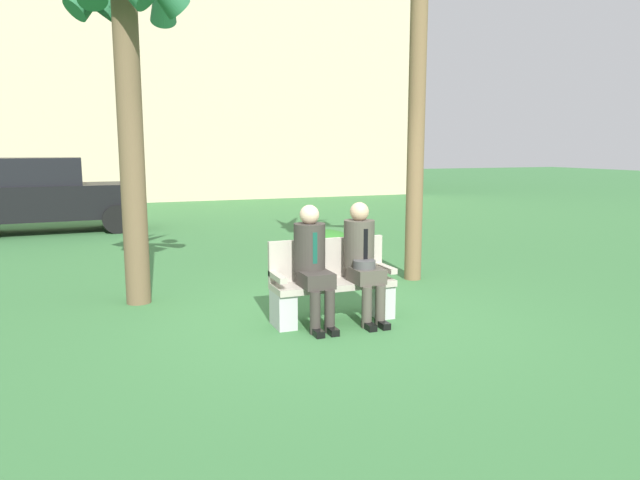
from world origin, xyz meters
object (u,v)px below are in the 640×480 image
palm_tree_tall (126,27)px  building_backdrop (199,44)px  shrub_near_bench (326,250)px  seated_man_right (362,256)px  parked_car_near (48,195)px  seated_man_left (312,259)px  park_bench (331,285)px

palm_tree_tall → building_backdrop: bearing=77.5°
palm_tree_tall → shrub_near_bench: bearing=19.6°
shrub_near_bench → building_backdrop: 17.83m
seated_man_right → building_backdrop: size_ratio=0.08×
seated_man_right → parked_car_near: bearing=112.9°
seated_man_left → parked_car_near: 9.24m
parked_car_near → building_backdrop: size_ratio=0.25×
park_bench → shrub_near_bench: size_ratio=1.34×
palm_tree_tall → building_backdrop: size_ratio=0.28×
seated_man_right → building_backdrop: 20.29m
seated_man_left → seated_man_right: seated_man_right is taller
seated_man_left → seated_man_right: (0.59, -0.00, 0.00)m
park_bench → parked_car_near: parked_car_near is taller
park_bench → building_backdrop: bearing=84.0°
building_backdrop → palm_tree_tall: bearing=-102.5°
shrub_near_bench → seated_man_left: bearing=-114.6°
park_bench → building_backdrop: 20.30m
shrub_near_bench → parked_car_near: parked_car_near is taller
shrub_near_bench → building_backdrop: size_ratio=0.06×
seated_man_right → seated_man_left: bearing=179.5°
building_backdrop → shrub_near_bench: bearing=-93.6°
palm_tree_tall → parked_car_near: palm_tree_tall is taller
seated_man_left → shrub_near_bench: seated_man_left is taller
park_bench → seated_man_left: 0.44m
shrub_near_bench → building_backdrop: (1.07, 16.82, 5.81)m
parked_car_near → seated_man_right: bearing=-67.1°
parked_car_near → building_backdrop: (5.38, 10.78, 5.29)m
seated_man_right → shrub_near_bench: (0.64, 2.67, -0.41)m
seated_man_left → shrub_near_bench: bearing=65.4°
shrub_near_bench → parked_car_near: size_ratio=0.26×
parked_car_near → shrub_near_bench: bearing=-54.5°
seated_man_right → parked_car_near: parked_car_near is taller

